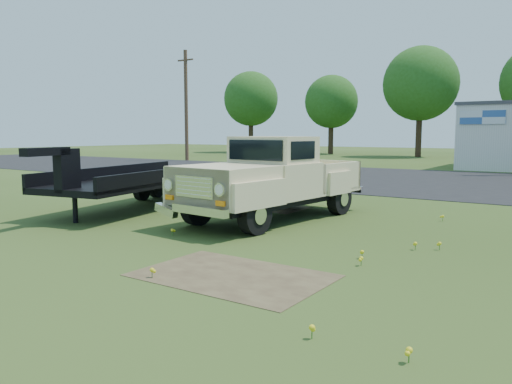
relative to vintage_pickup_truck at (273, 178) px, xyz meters
The scene contains 10 objects.
ground 2.24m from the vintage_pickup_truck, 66.66° to the right, with size 140.00×140.00×0.00m, color #2A3F14.
asphalt_lot 13.27m from the vintage_pickup_truck, 86.65° to the left, with size 90.00×14.00×0.02m, color black.
dirt_patch_a 5.42m from the vintage_pickup_truck, 64.62° to the right, with size 3.00×2.00×0.01m, color #463825.
dirt_patch_b 2.37m from the vintage_pickup_truck, 125.69° to the left, with size 2.20×1.60×0.01m, color #463825.
utility_pole_west 29.52m from the vintage_pickup_truck, 136.41° to the left, with size 1.60×0.30×9.00m.
treeline_a 47.20m from the vintage_pickup_truck, 125.47° to the left, with size 6.40×6.40×9.52m.
treeline_b 43.07m from the vintage_pickup_truck, 113.72° to the left, with size 5.76×5.76×8.57m.
treeline_c 38.83m from the vintage_pickup_truck, 100.85° to the left, with size 7.04×7.04×10.47m.
vintage_pickup_truck is the anchor object (origin of this frame).
flatbed_trailer 4.42m from the vintage_pickup_truck, behind, with size 2.37×7.11×1.94m, color black, non-canonical shape.
Camera 1 is at (6.15, -9.18, 2.25)m, focal length 35.00 mm.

